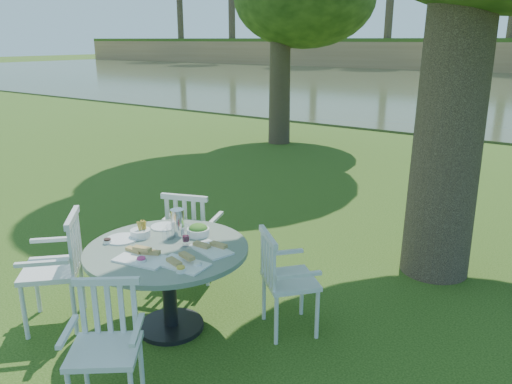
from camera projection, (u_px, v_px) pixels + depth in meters
ground at (245, 271)px, 5.39m from camera, size 140.00×140.00×0.00m
table at (168, 264)px, 4.16m from camera, size 1.35×1.35×0.76m
chair_ne at (280, 274)px, 4.16m from camera, size 0.62×0.61×0.89m
chair_nw at (190, 229)px, 5.06m from camera, size 0.61×0.59×0.95m
chair_sw at (62, 261)px, 4.27m from camera, size 0.69×0.69×1.00m
chair_se at (107, 335)px, 3.32m from camera, size 0.61×0.60×0.88m
tableware at (171, 238)px, 4.20m from camera, size 1.12×0.90×0.24m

